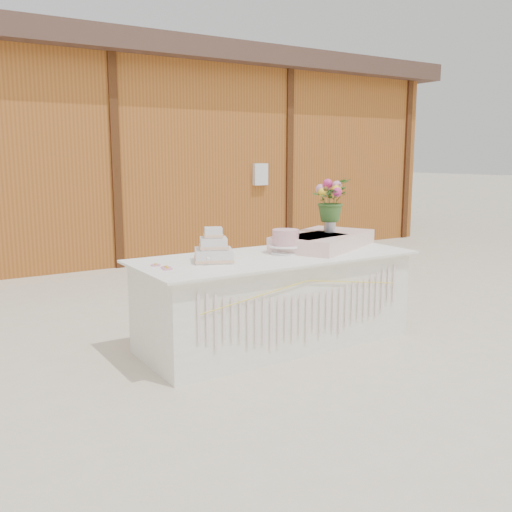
{
  "coord_description": "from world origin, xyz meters",
  "views": [
    {
      "loc": [
        -2.67,
        -3.91,
        1.6
      ],
      "look_at": [
        0.0,
        0.3,
        0.72
      ],
      "focal_mm": 40.0,
      "sensor_mm": 36.0,
      "label": 1
    }
  ],
  "objects": [
    {
      "name": "flower_vase",
      "position": [
        0.72,
        0.15,
        0.97
      ],
      "size": [
        0.11,
        0.11,
        0.15
      ],
      "primitive_type": "cylinder",
      "color": "silver",
      "rests_on": "satin_runner"
    },
    {
      "name": "loose_flowers",
      "position": [
        -1.0,
        0.05,
        0.78
      ],
      "size": [
        0.21,
        0.4,
        0.02
      ],
      "primitive_type": null,
      "rotation": [
        0.0,
        0.0,
        -0.14
      ],
      "color": "pink",
      "rests_on": "cake_table"
    },
    {
      "name": "ground",
      "position": [
        0.0,
        0.0,
        0.0
      ],
      "size": [
        80.0,
        80.0,
        0.0
      ],
      "primitive_type": "plane",
      "color": "beige",
      "rests_on": "ground"
    },
    {
      "name": "wedding_cake",
      "position": [
        -0.57,
        0.03,
        0.86
      ],
      "size": [
        0.4,
        0.4,
        0.27
      ],
      "rotation": [
        0.0,
        0.0,
        -0.42
      ],
      "color": "silver",
      "rests_on": "cake_table"
    },
    {
      "name": "barn",
      "position": [
        -0.01,
        5.99,
        1.68
      ],
      "size": [
        12.6,
        4.6,
        3.3
      ],
      "color": "#96541F",
      "rests_on": "ground"
    },
    {
      "name": "pink_cake_stand",
      "position": [
        0.13,
        0.03,
        0.89
      ],
      "size": [
        0.29,
        0.29,
        0.21
      ],
      "color": "white",
      "rests_on": "cake_table"
    },
    {
      "name": "satin_runner",
      "position": [
        0.61,
        0.12,
        0.83
      ],
      "size": [
        1.18,
        0.98,
        0.13
      ],
      "primitive_type": "cube",
      "rotation": [
        0.0,
        0.0,
        0.45
      ],
      "color": "beige",
      "rests_on": "cake_table"
    },
    {
      "name": "cake_table",
      "position": [
        0.0,
        -0.0,
        0.39
      ],
      "size": [
        2.4,
        1.0,
        0.77
      ],
      "color": "white",
      "rests_on": "ground"
    },
    {
      "name": "bouquet",
      "position": [
        0.72,
        0.15,
        1.25
      ],
      "size": [
        0.44,
        0.41,
        0.39
      ],
      "primitive_type": "imported",
      "rotation": [
        0.0,
        0.0,
        0.38
      ],
      "color": "#396327",
      "rests_on": "flower_vase"
    }
  ]
}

